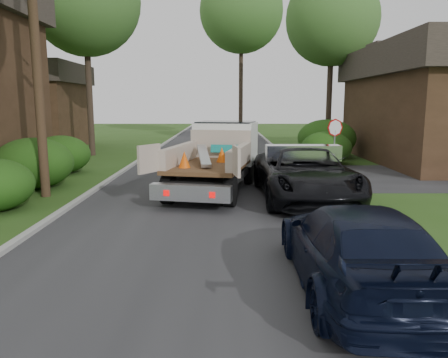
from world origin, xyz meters
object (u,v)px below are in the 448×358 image
Objects in this scene: utility_pole at (35,37)px; black_pickup at (305,174)px; flatbed_truck at (220,152)px; tree_left_far at (85,0)px; stop_sign at (335,135)px; house_left_far at (27,104)px; tree_right_far at (332,19)px; tree_center_far at (241,11)px; navy_suv at (356,248)px.

black_pickup is (8.62, -0.48, -4.32)m from utility_pole.
tree_left_far is at bearing 138.97° from flatbed_truck.
stop_sign is 16.65m from tree_left_far.
tree_left_far reaches higher than house_left_far.
tree_right_far is at bearing 49.16° from utility_pole.
flatbed_truck is at bearing 16.37° from utility_pole.
tree_right_far is 11.68m from tree_center_far.
house_left_far is 0.62× the size of tree_left_far.
stop_sign is 11.91m from utility_pole.
black_pickup is at bearing -92.65° from navy_suv.
tree_left_far is 18.31m from black_pickup.
tree_right_far is 0.79× the size of tree_center_far.
house_left_far reaches higher than stop_sign.
flatbed_truck is at bearing -52.63° from tree_left_far.
tree_center_far is 2.16× the size of flatbed_truck.
flatbed_truck is at bearing -154.54° from stop_sign.
flatbed_truck is (13.87, -15.30, -1.74)m from house_left_far.
house_left_far is at bearing -152.70° from tree_center_far.
house_left_far is 1.12× the size of flatbed_truck.
stop_sign is 0.22× the size of tree_right_far.
tree_center_far reaches higher than black_pickup.
black_pickup is at bearing -114.62° from stop_sign.
house_left_far is 24.25m from black_pickup.
utility_pole is 9.65m from black_pickup.
tree_right_far is 1.87× the size of black_pickup.
utility_pole is at bearing -106.65° from tree_center_far.
tree_center_far reaches higher than utility_pole.
tree_center_far is (9.50, 13.00, 2.00)m from tree_left_far.
utility_pole is 26.75m from tree_center_far.
tree_center_far reaches higher than house_left_far.
tree_center_far is (-3.20, 21.00, 9.20)m from stop_sign.
tree_left_far is 2.42× the size of navy_suv.
tree_center_far reaches higher than flatbed_truck.
stop_sign is at bearing 37.05° from flatbed_truck.
tree_right_far is at bearing 73.13° from black_pickup.
house_left_far is at bearing 140.19° from tree_left_far.
tree_right_far is (15.00, 3.00, -0.50)m from tree_left_far.
tree_left_far reaches higher than black_pickup.
navy_suv is at bearing -63.97° from flatbed_truck.
flatbed_truck is 3.57m from black_pickup.
utility_pole reaches higher than stop_sign.
utility_pole reaches higher than house_left_far.
flatbed_truck is at bearing -118.20° from tree_right_far.
flatbed_truck is (-4.83, -2.30, -0.47)m from stop_sign.
stop_sign is 0.33× the size of house_left_far.
stop_sign is at bearing -32.21° from tree_left_far.
tree_left_far reaches higher than tree_right_far.
tree_left_far is 1.06× the size of tree_right_far.
tree_right_far is 2.29× the size of navy_suv.
black_pickup reaches higher than navy_suv.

